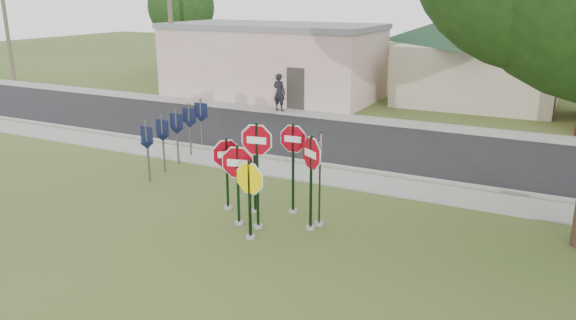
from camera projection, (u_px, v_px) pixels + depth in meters
The scene contains 20 objects.
ground at pixel (241, 240), 13.73m from camera, with size 120.00×120.00×0.00m, color #3A511E.
sidewalk_near at pixel (330, 177), 18.41m from camera, with size 60.00×1.60×0.06m, color gray.
road at pixel (374, 146), 22.25m from camera, with size 60.00×7.00×0.04m, color black.
sidewalk_far at pixel (405, 124), 25.91m from camera, with size 60.00×1.60×0.06m, color gray.
curb at pixel (341, 168), 19.25m from camera, with size 60.00×0.20×0.14m, color gray.
stop_sign_center at pixel (257, 160), 13.97m from camera, with size 1.08×0.24×2.88m.
stop_sign_yellow at pixel (250, 191), 13.50m from camera, with size 1.09×0.24×2.10m.
stop_sign_left at pixel (238, 174), 14.31m from camera, with size 1.12×0.33×2.26m.
stop_sign_right at pixel (311, 169), 13.94m from camera, with size 0.96×0.67×2.59m.
stop_sign_back_right at pixel (293, 156), 15.03m from camera, with size 1.05×0.24×2.62m.
stop_sign_back_left at pixel (254, 156), 15.06m from camera, with size 0.93×0.36×2.62m.
stop_sign_far_right at pixel (320, 167), 14.18m from camera, with size 0.41×0.89×2.62m.
stop_sign_far_left at pixel (227, 165), 15.39m from camera, with size 0.73×0.84×2.16m.
route_sign_row at pixel (177, 130), 19.59m from camera, with size 1.43×4.63×2.00m.
building_stucco at pixel (272, 60), 32.41m from camera, with size 12.20×6.20×4.20m.
building_house at pixel (484, 35), 30.56m from camera, with size 11.60×11.60×6.20m.
utility_pole_near at pixel (170, 10), 31.42m from camera, with size 2.20×0.26×9.50m.
utility_pole_far at pixel (4, 11), 37.65m from camera, with size 2.20×0.26×9.00m.
bg_tree_left at pixel (181, 7), 41.59m from camera, with size 4.90×4.90×7.35m.
pedestrian at pixel (279, 92), 28.46m from camera, with size 0.70×0.46×1.91m, color black.
Camera 1 is at (6.80, -10.68, 5.78)m, focal length 35.00 mm.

